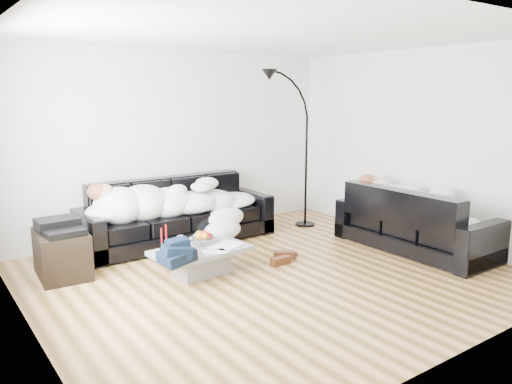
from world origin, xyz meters
TOP-DOWN VIEW (x-y plane):
  - ground at (0.00, 0.00)m, footprint 5.00×5.00m
  - wall_back at (0.00, 2.25)m, footprint 5.00×0.02m
  - wall_left at (-2.50, 0.00)m, footprint 0.02×4.50m
  - wall_right at (2.50, 0.00)m, footprint 0.02×4.50m
  - ceiling at (0.00, 0.00)m, footprint 5.00×5.00m
  - sofa_back at (-0.27, 1.75)m, footprint 2.62×0.91m
  - sofa_right at (2.07, -0.35)m, footprint 0.88×2.05m
  - sleeper_back at (-0.27, 1.70)m, footprint 2.22×0.77m
  - sleeper_right at (2.07, -0.35)m, footprint 0.74×1.76m
  - teal_cushion at (2.01, 0.28)m, footprint 0.42×0.38m
  - coffee_table at (-0.65, 0.45)m, footprint 1.10×0.70m
  - fruit_bowl at (-0.54, 0.59)m, footprint 0.26×0.26m
  - wine_glass_a at (-0.84, 0.54)m, footprint 0.08×0.08m
  - wine_glass_b at (-0.90, 0.48)m, footprint 0.09×0.09m
  - wine_glass_c at (-0.77, 0.46)m, footprint 0.08×0.08m
  - candle_left at (-1.03, 0.65)m, footprint 0.06×0.06m
  - candle_right at (-0.95, 0.69)m, footprint 0.06×0.06m
  - newspaper_a at (-0.37, 0.37)m, footprint 0.44×0.40m
  - newspaper_b at (-0.60, 0.25)m, footprint 0.29×0.25m
  - navy_jacket at (-1.07, 0.23)m, footprint 0.42×0.38m
  - shoes at (0.37, 0.27)m, footprint 0.50×0.40m
  - av_cabinet at (-1.92, 1.32)m, footprint 0.56×0.78m
  - stereo at (-1.92, 1.32)m, footprint 0.45×0.35m
  - floor_lamp at (1.73, 1.42)m, footprint 0.77×0.34m

SIDE VIEW (x-z plane):
  - ground at x=0.00m, z-range 0.00..0.00m
  - shoes at x=0.37m, z-range 0.00..0.10m
  - coffee_table at x=-0.65m, z-range 0.00..0.31m
  - av_cabinet at x=-1.92m, z-range 0.00..0.51m
  - newspaper_b at x=-0.60m, z-range 0.31..0.32m
  - newspaper_a at x=-0.37m, z-range 0.31..0.32m
  - wine_glass_c at x=-0.77m, z-range 0.31..0.46m
  - fruit_bowl at x=-0.54m, z-range 0.31..0.46m
  - wine_glass_a at x=-0.84m, z-range 0.31..0.47m
  - wine_glass_b at x=-0.90m, z-range 0.31..0.49m
  - sofa_right at x=2.07m, z-range 0.00..0.83m
  - sofa_back at x=-0.27m, z-range 0.00..0.86m
  - candle_left at x=-1.03m, z-range 0.31..0.55m
  - candle_right at x=-0.95m, z-range 0.31..0.58m
  - navy_jacket at x=-1.07m, z-range 0.39..0.57m
  - stereo at x=-1.92m, z-range 0.51..0.64m
  - sleeper_right at x=2.07m, z-range 0.42..0.85m
  - sleeper_back at x=-0.27m, z-range 0.42..0.86m
  - teal_cushion at x=2.01m, z-range 0.62..0.82m
  - floor_lamp at x=1.73m, z-range 0.00..2.06m
  - wall_back at x=0.00m, z-range 0.00..2.60m
  - wall_left at x=-2.50m, z-range 0.00..2.60m
  - wall_right at x=2.50m, z-range 0.00..2.60m
  - ceiling at x=0.00m, z-range 2.60..2.60m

